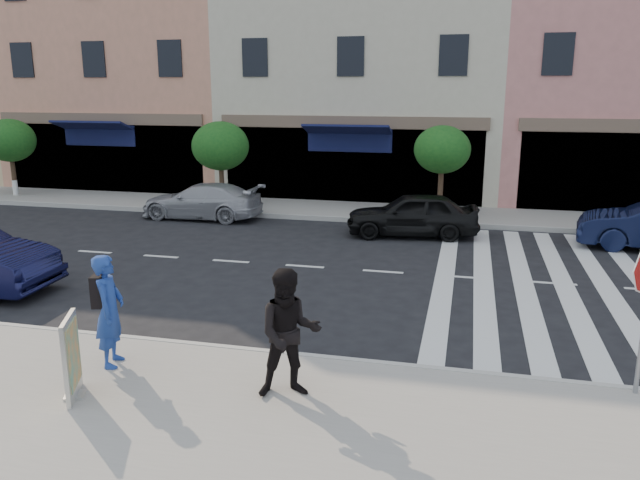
# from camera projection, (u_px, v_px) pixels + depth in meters

# --- Properties ---
(ground) EXTENTS (120.00, 120.00, 0.00)m
(ground) POSITION_uv_depth(u_px,v_px,m) (252.00, 323.00, 12.06)
(ground) COLOR black
(ground) RESTS_ON ground
(sidewalk_near) EXTENTS (60.00, 4.50, 0.15)m
(sidewalk_near) POSITION_uv_depth(u_px,v_px,m) (159.00, 416.00, 8.50)
(sidewalk_near) COLOR gray
(sidewalk_near) RESTS_ON ground
(sidewalk_far) EXTENTS (60.00, 3.00, 0.15)m
(sidewalk_far) POSITION_uv_depth(u_px,v_px,m) (355.00, 211.00, 22.42)
(sidewalk_far) COLOR gray
(sidewalk_far) RESTS_ON ground
(building_west_mid) EXTENTS (10.00, 9.00, 14.00)m
(building_west_mid) POSITION_uv_depth(u_px,v_px,m) (147.00, 30.00, 28.92)
(building_west_mid) COLOR tan
(building_west_mid) RESTS_ON ground
(building_centre) EXTENTS (11.00, 9.00, 11.00)m
(building_centre) POSITION_uv_depth(u_px,v_px,m) (370.00, 61.00, 26.89)
(building_centre) COLOR beige
(building_centre) RESTS_ON ground
(street_tree_wa) EXTENTS (2.00, 2.00, 3.05)m
(street_tree_wa) POSITION_uv_depth(u_px,v_px,m) (10.00, 141.00, 24.87)
(street_tree_wa) COLOR #473323
(street_tree_wa) RESTS_ON sidewalk_far
(street_tree_wb) EXTENTS (2.10, 2.10, 3.06)m
(street_tree_wb) POSITION_uv_depth(u_px,v_px,m) (220.00, 146.00, 22.83)
(street_tree_wb) COLOR #473323
(street_tree_wb) RESTS_ON sidewalk_far
(street_tree_c) EXTENTS (1.90, 1.90, 3.04)m
(street_tree_c) POSITION_uv_depth(u_px,v_px,m) (442.00, 150.00, 21.00)
(street_tree_c) COLOR #473323
(street_tree_c) RESTS_ON sidewalk_far
(photographer) EXTENTS (0.58, 0.74, 1.80)m
(photographer) POSITION_uv_depth(u_px,v_px,m) (110.00, 310.00, 9.72)
(photographer) COLOR navy
(photographer) RESTS_ON sidewalk_near
(walker) EXTENTS (1.10, 0.99, 1.87)m
(walker) POSITION_uv_depth(u_px,v_px,m) (289.00, 333.00, 8.73)
(walker) COLOR black
(walker) RESTS_ON sidewalk_near
(poster_board) EXTENTS (0.36, 0.74, 1.20)m
(poster_board) POSITION_uv_depth(u_px,v_px,m) (72.00, 358.00, 8.75)
(poster_board) COLOR beige
(poster_board) RESTS_ON sidewalk_near
(car_far_left) EXTENTS (4.22, 1.78, 1.22)m
(car_far_left) POSITION_uv_depth(u_px,v_px,m) (202.00, 201.00, 21.44)
(car_far_left) COLOR #9F9FA4
(car_far_left) RESTS_ON ground
(car_far_mid) EXTENTS (4.11, 2.06, 1.35)m
(car_far_mid) POSITION_uv_depth(u_px,v_px,m) (412.00, 214.00, 18.90)
(car_far_mid) COLOR black
(car_far_mid) RESTS_ON ground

